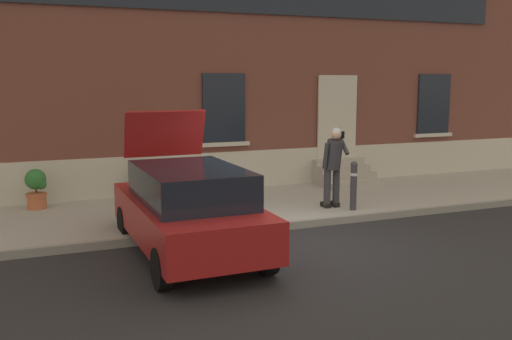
# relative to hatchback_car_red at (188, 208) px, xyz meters

# --- Properties ---
(ground_plane) EXTENTS (80.00, 80.00, 0.00)m
(ground_plane) POSITION_rel_hatchback_car_red_xyz_m (1.86, -0.05, -0.80)
(ground_plane) COLOR #232326
(sidewalk) EXTENTS (24.00, 3.60, 0.15)m
(sidewalk) POSITION_rel_hatchback_car_red_xyz_m (1.86, 2.75, -0.72)
(sidewalk) COLOR #99968E
(sidewalk) RESTS_ON ground
(curb_edge) EXTENTS (24.00, 0.12, 0.15)m
(curb_edge) POSITION_rel_hatchback_car_red_xyz_m (1.86, 0.89, -0.72)
(curb_edge) COLOR gray
(curb_edge) RESTS_ON ground
(building_facade) EXTENTS (24.00, 1.52, 7.50)m
(building_facade) POSITION_rel_hatchback_car_red_xyz_m (1.86, 5.24, 2.93)
(building_facade) COLOR brown
(building_facade) RESTS_ON ground
(entrance_stoop) EXTENTS (1.47, 1.28, 0.64)m
(entrance_stoop) POSITION_rel_hatchback_car_red_xyz_m (5.37, 4.07, -0.41)
(entrance_stoop) COLOR #9E998E
(entrance_stoop) RESTS_ON sidewalk
(hatchback_car_red) EXTENTS (1.85, 4.10, 2.34)m
(hatchback_car_red) POSITION_rel_hatchback_car_red_xyz_m (0.00, 0.00, 0.00)
(hatchback_car_red) COLOR maroon
(hatchback_car_red) RESTS_ON ground
(bollard_near_person) EXTENTS (0.15, 0.15, 1.04)m
(bollard_near_person) POSITION_rel_hatchback_car_red_xyz_m (3.95, 1.30, -0.09)
(bollard_near_person) COLOR #333338
(bollard_near_person) RESTS_ON sidewalk
(person_on_phone) EXTENTS (0.51, 0.51, 1.74)m
(person_on_phone) POSITION_rel_hatchback_car_red_xyz_m (3.65, 1.64, 0.35)
(person_on_phone) COLOR #2D2D33
(person_on_phone) RESTS_ON sidewalk
(planter_terracotta) EXTENTS (0.44, 0.44, 0.86)m
(planter_terracotta) POSITION_rel_hatchback_car_red_xyz_m (-2.27, 3.95, -0.19)
(planter_terracotta) COLOR #B25B38
(planter_terracotta) RESTS_ON sidewalk
(planter_charcoal) EXTENTS (0.44, 0.44, 0.86)m
(planter_charcoal) POSITION_rel_hatchback_car_red_xyz_m (0.08, 4.12, -0.19)
(planter_charcoal) COLOR #2D2D30
(planter_charcoal) RESTS_ON sidewalk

